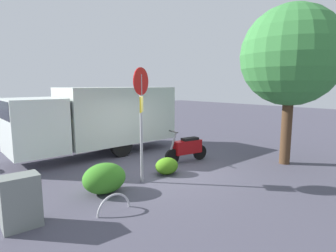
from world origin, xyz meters
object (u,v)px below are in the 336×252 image
box_truck_near (95,117)px  utility_cabinet (21,201)px  motorcycle (187,148)px  street_tree (291,56)px  bike_rack_hoop (114,212)px  stop_sign (141,107)px

box_truck_near → utility_cabinet: size_ratio=7.73×
motorcycle → street_tree: 4.77m
motorcycle → street_tree: (-2.47, 2.47, 3.24)m
motorcycle → bike_rack_hoop: (4.11, 1.76, -0.52)m
bike_rack_hoop → stop_sign: bearing=-144.8°
motorcycle → box_truck_near: bearing=-48.9°
motorcycle → street_tree: size_ratio=0.33×
street_tree → bike_rack_hoop: 7.62m
box_truck_near → motorcycle: bearing=122.5°
motorcycle → utility_cabinet: size_ratio=1.69×
box_truck_near → utility_cabinet: 5.87m
box_truck_near → stop_sign: size_ratio=2.52×
motorcycle → street_tree: street_tree is taller
street_tree → utility_cabinet: 9.00m
motorcycle → utility_cabinet: (5.81, 1.13, 0.01)m
stop_sign → utility_cabinet: size_ratio=3.07×
stop_sign → utility_cabinet: bearing=8.5°
motorcycle → stop_sign: 3.08m
stop_sign → bike_rack_hoop: bearing=35.2°
bike_rack_hoop → street_tree: bearing=173.9°
motorcycle → bike_rack_hoop: size_ratio=2.12×
motorcycle → bike_rack_hoop: 4.50m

